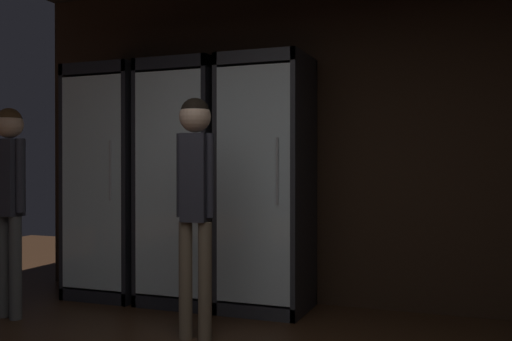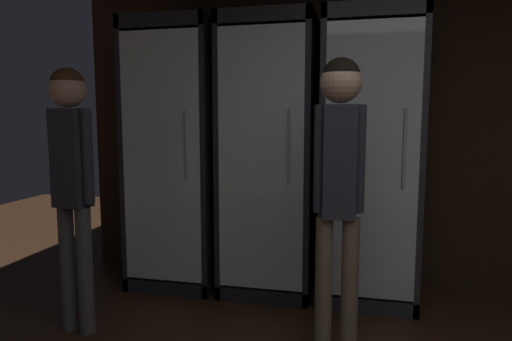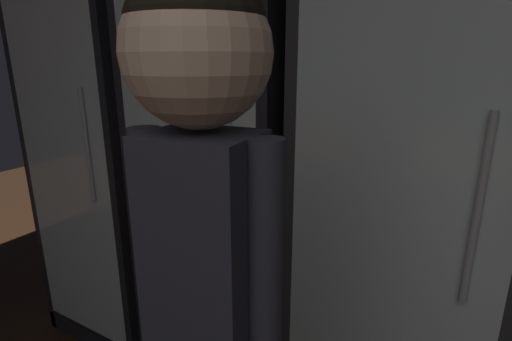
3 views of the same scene
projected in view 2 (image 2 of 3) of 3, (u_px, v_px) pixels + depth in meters
The scene contains 6 objects.
wall_back at pixel (453, 107), 3.34m from camera, with size 6.00×0.06×2.80m, color black.
cooler_far_left at pixel (180, 157), 3.53m from camera, with size 0.67×0.66×2.05m.
cooler_left at pixel (270, 159), 3.37m from camera, with size 0.67×0.66×2.05m.
cooler_center at pixel (369, 161), 3.21m from camera, with size 0.67×0.66×2.05m.
shopper_near at pixel (339, 170), 2.31m from camera, with size 0.26×0.21×1.62m.
shopper_far at pixel (71, 165), 2.64m from camera, with size 0.32×0.21×1.61m.
Camera 2 is at (-0.71, -0.59, 1.31)m, focal length 31.07 mm.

